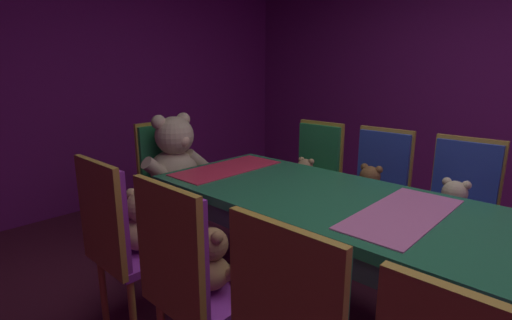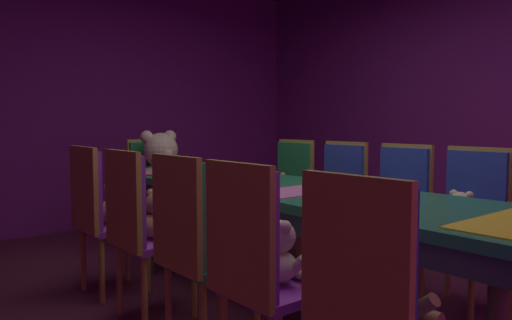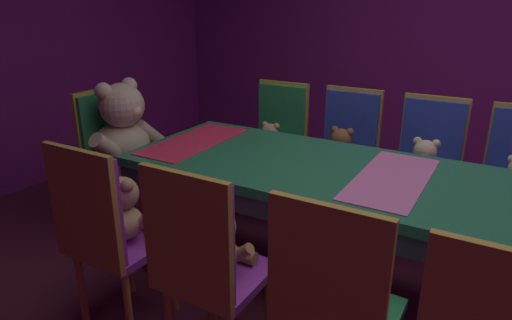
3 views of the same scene
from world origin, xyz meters
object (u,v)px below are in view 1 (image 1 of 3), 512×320
at_px(chair_left_4, 118,233).
at_px(throne_chair, 165,169).
at_px(chair_right_3, 378,182).
at_px(teddy_right_3, 369,188).
at_px(teddy_right_4, 304,176).
at_px(king_teddy_bear, 176,158).
at_px(chair_left_3, 186,271).
at_px(teddy_left_3, 213,262).
at_px(chair_right_2, 460,199).
at_px(teddy_right_2, 453,207).
at_px(teddy_left_2, 322,317).
at_px(banquet_table, 401,231).
at_px(chair_right_4, 315,170).
at_px(teddy_left_4, 144,224).

xyz_separation_m(chair_left_4, throne_chair, (0.87, 0.88, 0.00)).
height_order(chair_right_3, teddy_right_3, chair_right_3).
height_order(teddy_right_3, teddy_right_4, teddy_right_3).
bearing_deg(king_teddy_bear, teddy_right_3, 29.42).
height_order(chair_left_3, teddy_left_3, chair_left_3).
distance_m(chair_left_3, chair_right_2, 1.81).
xyz_separation_m(teddy_right_2, chair_right_3, (0.14, 0.55, 0.01)).
bearing_deg(chair_left_4, teddy_left_2, -81.34).
relative_size(banquet_table, chair_right_2, 2.90).
height_order(chair_right_4, throne_chair, same).
bearing_deg(banquet_table, chair_right_4, 51.80).
distance_m(teddy_left_4, teddy_right_3, 1.55).
xyz_separation_m(teddy_left_4, teddy_right_2, (1.45, -1.11, -0.01)).
distance_m(chair_right_4, teddy_right_4, 0.14).
xyz_separation_m(teddy_left_2, chair_left_3, (-0.16, 0.56, 0.02)).
distance_m(banquet_table, teddy_left_4, 1.31).
bearing_deg(banquet_table, throne_chair, 90.00).
bearing_deg(teddy_left_3, teddy_left_4, 90.86).
distance_m(chair_left_3, teddy_right_3, 1.58).
height_order(teddy_right_2, chair_right_3, chair_right_3).
xyz_separation_m(chair_right_3, teddy_right_4, (-0.17, 0.54, -0.03)).
xyz_separation_m(chair_left_3, chair_right_2, (1.73, -0.55, 0.00)).
relative_size(teddy_left_2, teddy_right_3, 0.96).
height_order(teddy_left_2, throne_chair, throne_chair).
xyz_separation_m(chair_left_3, teddy_right_2, (1.58, -0.55, -0.01)).
relative_size(chair_right_2, king_teddy_bear, 1.53).
bearing_deg(chair_right_3, teddy_left_4, -19.45).
xyz_separation_m(teddy_right_2, chair_right_4, (0.12, 1.09, 0.01)).
bearing_deg(banquet_table, teddy_right_3, 36.08).
bearing_deg(chair_left_4, teddy_right_2, -34.87).
relative_size(teddy_left_4, teddy_right_3, 1.13).
relative_size(teddy_right_2, chair_right_3, 0.32).
bearing_deg(chair_right_3, chair_right_4, -87.24).
relative_size(teddy_left_3, chair_right_2, 0.31).
relative_size(banquet_table, teddy_right_4, 10.46).
distance_m(teddy_left_4, throne_chair, 1.14).
height_order(chair_left_4, teddy_right_2, chair_left_4).
bearing_deg(throne_chair, banquet_table, -0.00).
bearing_deg(teddy_right_2, king_teddy_bear, -68.42).
xyz_separation_m(chair_left_3, king_teddy_bear, (0.86, 1.28, 0.12)).
xyz_separation_m(chair_right_2, chair_right_3, (-0.00, 0.55, 0.00)).
bearing_deg(chair_right_2, throne_chair, -66.49).
bearing_deg(chair_right_4, teddy_left_3, 19.09).
relative_size(teddy_left_3, chair_left_4, 0.31).
xyz_separation_m(teddy_left_2, chair_right_4, (1.54, 1.09, 0.02)).
bearing_deg(throne_chair, teddy_right_3, 26.52).
height_order(chair_left_4, chair_right_3, same).
height_order(banquet_table, chair_left_3, chair_left_3).
distance_m(teddy_left_3, king_teddy_bear, 1.47).
relative_size(teddy_right_2, throne_chair, 0.32).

